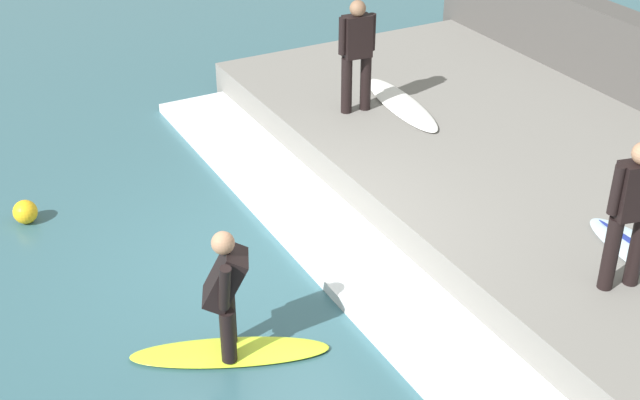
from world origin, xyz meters
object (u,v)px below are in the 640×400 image
(surfer_waiting_near, at_px, (633,208))
(surfboard_waiting_far, at_px, (401,104))
(surfboard_riding, at_px, (230,352))
(marker_buoy, at_px, (25,212))
(surfer_riding, at_px, (226,287))
(surfer_waiting_far, at_px, (357,50))

(surfer_waiting_near, height_order, surfboard_waiting_far, surfer_waiting_near)
(surfboard_riding, distance_m, marker_buoy, 3.56)
(surfboard_riding, xyz_separation_m, surfboard_waiting_far, (3.94, 3.18, 0.50))
(surfer_riding, bearing_deg, surfboard_riding, 180.00)
(surfboard_riding, relative_size, surfer_waiting_far, 1.24)
(surfer_waiting_near, distance_m, surfboard_waiting_far, 4.65)
(surfer_waiting_far, bearing_deg, surfboard_waiting_far, -15.46)
(surfer_riding, bearing_deg, surfboard_waiting_far, 38.96)
(surfboard_riding, bearing_deg, marker_buoy, 109.12)
(surfboard_riding, relative_size, surfer_riding, 1.46)
(surfer_riding, distance_m, marker_buoy, 3.62)
(surfer_waiting_near, bearing_deg, surfboard_riding, 158.51)
(surfboard_riding, xyz_separation_m, surfer_waiting_near, (3.48, -1.37, 1.33))
(surfboard_waiting_far, bearing_deg, marker_buoy, 177.98)
(surfer_riding, relative_size, surfboard_waiting_far, 0.65)
(surfer_waiting_far, bearing_deg, surfboard_riding, -134.60)
(surfer_riding, height_order, marker_buoy, surfer_riding)
(surfer_waiting_near, bearing_deg, surfboard_waiting_far, 84.22)
(surfer_waiting_far, xyz_separation_m, marker_buoy, (-4.48, 0.01, -1.22))
(surfer_waiting_far, height_order, marker_buoy, surfer_waiting_far)
(marker_buoy, bearing_deg, surfer_waiting_far, -0.08)
(surfboard_riding, xyz_separation_m, marker_buoy, (-1.17, 3.36, 0.11))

